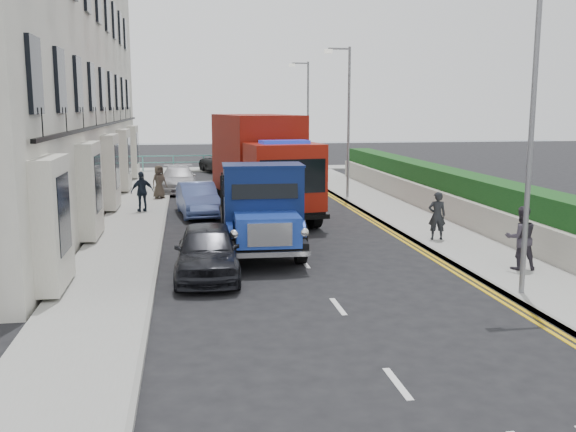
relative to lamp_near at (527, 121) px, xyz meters
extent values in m
plane|color=black|center=(-4.18, 2.00, -4.00)|extent=(120.00, 120.00, 0.00)
cube|color=gray|center=(-9.38, 11.00, -3.94)|extent=(2.40, 38.00, 0.12)
cube|color=gray|center=(1.12, 11.00, -3.94)|extent=(2.60, 38.00, 0.12)
cube|color=gray|center=(-4.18, 31.00, -3.94)|extent=(30.00, 2.50, 0.12)
plane|color=slate|center=(-4.18, 62.00, -4.00)|extent=(120.00, 120.00, 0.00)
cube|color=silver|center=(-13.68, 15.00, 3.00)|extent=(6.00, 30.00, 14.00)
cube|color=black|center=(-10.53, 15.00, -0.40)|extent=(0.12, 28.00, 0.10)
cube|color=#B2AD9E|center=(2.42, 11.00, -3.45)|extent=(0.30, 28.00, 1.00)
cube|color=#133C15|center=(3.12, 11.00, -3.05)|extent=(1.20, 28.00, 1.70)
cube|color=#59B2A5|center=(-4.18, 30.20, -2.92)|extent=(13.00, 0.08, 0.06)
cube|color=#59B2A5|center=(-4.18, 30.20, -3.35)|extent=(13.00, 0.06, 0.05)
cylinder|color=slate|center=(0.12, 0.00, -0.50)|extent=(0.12, 0.12, 7.00)
cylinder|color=slate|center=(0.12, 16.00, -0.50)|extent=(0.12, 0.12, 7.00)
cube|color=slate|center=(-0.38, 16.00, 2.90)|extent=(1.00, 0.08, 0.08)
cube|color=beige|center=(-0.88, 16.00, 2.78)|extent=(0.35, 0.18, 0.18)
cylinder|color=slate|center=(0.12, 26.00, -0.50)|extent=(0.12, 0.12, 7.00)
cube|color=slate|center=(-0.38, 26.00, 2.90)|extent=(1.00, 0.08, 0.08)
cube|color=beige|center=(-0.88, 26.00, 2.78)|extent=(0.35, 0.18, 0.18)
cylinder|color=black|center=(-6.23, 4.10, -3.47)|extent=(0.32, 1.07, 1.06)
cylinder|color=black|center=(-4.29, 4.04, -3.47)|extent=(0.32, 1.07, 1.06)
cylinder|color=black|center=(-6.13, 7.18, -3.47)|extent=(0.32, 1.07, 1.06)
cylinder|color=black|center=(-4.19, 7.12, -3.47)|extent=(0.32, 1.07, 1.06)
cube|color=black|center=(-5.21, 5.61, -3.31)|extent=(2.26, 5.35, 0.20)
cube|color=#2041AD|center=(-5.28, 3.58, -2.92)|extent=(1.75, 1.49, 0.79)
cube|color=silver|center=(-5.30, 2.84, -2.92)|extent=(1.16, 0.13, 0.61)
cube|color=#0E1D4E|center=(-5.24, 4.84, -2.29)|extent=(2.24, 1.39, 1.93)
cube|color=black|center=(-5.17, 6.93, -3.06)|extent=(2.41, 3.16, 0.13)
cylinder|color=black|center=(-5.06, 8.85, -3.42)|extent=(0.50, 1.19, 1.16)
cylinder|color=black|center=(-2.88, 9.16, -3.42)|extent=(0.50, 1.19, 1.16)
cylinder|color=black|center=(-5.53, 12.07, -3.42)|extent=(0.50, 1.19, 1.16)
cylinder|color=black|center=(-3.34, 12.39, -3.42)|extent=(0.50, 1.19, 1.16)
cylinder|color=black|center=(-5.86, 14.36, -3.42)|extent=(0.50, 1.19, 1.16)
cylinder|color=black|center=(-3.67, 14.68, -3.42)|extent=(0.50, 1.19, 1.16)
cube|color=black|center=(-4.36, 11.71, -3.21)|extent=(3.44, 7.63, 0.26)
cube|color=maroon|center=(-3.97, 9.00, -2.11)|extent=(2.78, 2.34, 2.31)
cube|color=black|center=(-3.83, 8.05, -2.00)|extent=(2.30, 0.41, 1.16)
cube|color=maroon|center=(-4.53, 12.85, -1.58)|extent=(3.38, 5.78, 3.15)
imported|color=black|center=(-6.90, 3.00, -3.32)|extent=(1.78, 4.07, 1.36)
imported|color=#4C60A3|center=(-6.94, 12.56, -3.34)|extent=(1.81, 4.09, 1.31)
imported|color=#B8B7BC|center=(-7.78, 20.00, -3.36)|extent=(1.82, 4.43, 1.28)
imported|color=black|center=(-4.83, 29.00, -3.32)|extent=(3.78, 5.38, 1.36)
imported|color=silver|center=(-2.41, 25.57, -3.29)|extent=(3.22, 4.50, 1.42)
imported|color=black|center=(0.48, 5.97, -3.11)|extent=(0.62, 0.46, 1.54)
imported|color=#342E38|center=(1.17, 2.01, -3.04)|extent=(0.91, 0.76, 1.67)
imported|color=#1B2531|center=(-9.15, 13.13, -3.07)|extent=(1.03, 0.72, 1.62)
imported|color=#433A30|center=(-8.61, 16.87, -3.11)|extent=(0.90, 0.82, 1.54)
camera|label=1|loc=(-7.39, -13.13, 0.32)|focal=40.00mm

